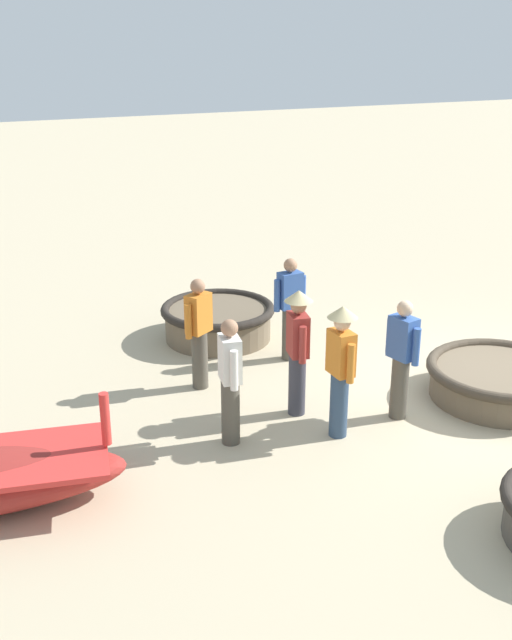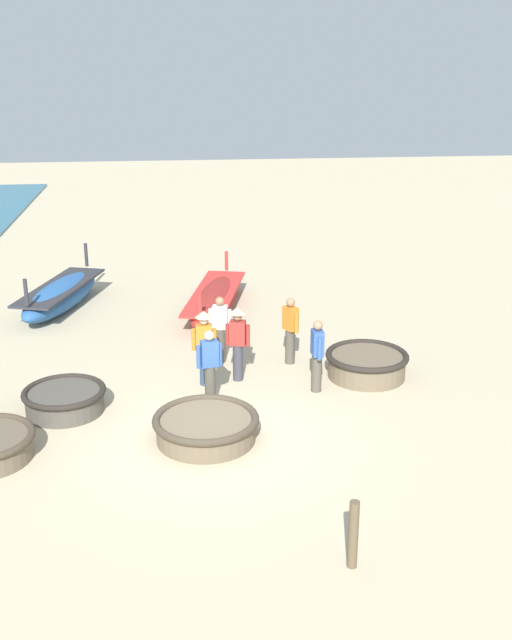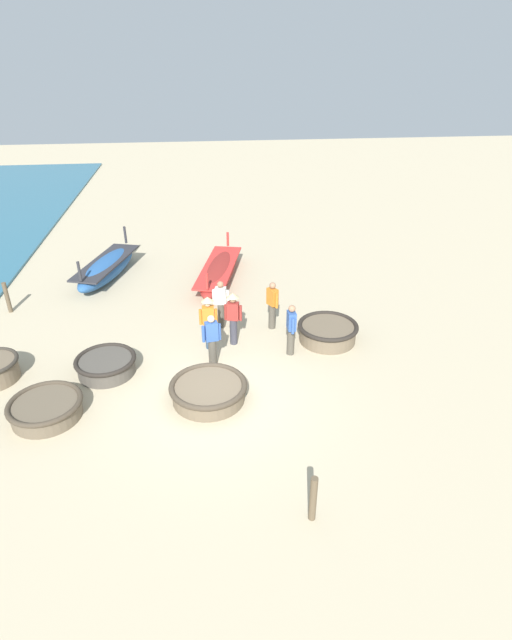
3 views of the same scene
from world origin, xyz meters
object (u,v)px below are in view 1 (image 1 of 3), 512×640
coracle_weathered (500,379)px  fisherman_standing_right (402,357)px  fisherman_with_hat (290,306)px  fisherman_crouching (298,344)px  fisherman_standing_left (199,331)px  coracle_tilted (218,320)px  fisherman_hauling (341,363)px  fisherman_by_coracle (230,379)px

coracle_weathered → fisherman_standing_right: fisherman_standing_right is taller
coracle_weathered → fisherman_with_hat: (2.42, 1.88, 0.57)m
coracle_weathered → fisherman_crouching: fisherman_crouching is taller
fisherman_standing_left → fisherman_standing_right: size_ratio=1.00×
fisherman_standing_left → fisherman_standing_right: 2.73m
fisherman_crouching → coracle_tilted: bearing=-3.0°
fisherman_with_hat → fisherman_standing_left: same height
coracle_tilted → fisherman_standing_right: size_ratio=1.16×
fisherman_crouching → fisherman_standing_right: fisherman_crouching is taller
coracle_weathered → fisherman_hauling: fisherman_hauling is taller
fisherman_standing_right → fisherman_hauling: bearing=93.5°
coracle_tilted → fisherman_standing_left: size_ratio=1.16×
fisherman_hauling → fisherman_by_coracle: (0.42, 1.24, -0.12)m
fisherman_by_coracle → fisherman_with_hat: bearing=-44.2°
fisherman_standing_right → fisherman_standing_left: bearing=44.6°
fisherman_by_coracle → fisherman_standing_right: 2.21m
coracle_weathered → fisherman_by_coracle: 3.80m
coracle_weathered → fisherman_standing_left: (2.11, 3.45, 0.57)m
fisherman_with_hat → fisherman_crouching: fisherman_crouching is taller
fisherman_crouching → fisherman_hauling: size_ratio=1.00×
coracle_tilted → fisherman_with_hat: (-1.24, -0.62, 0.53)m
fisherman_standing_left → fisherman_with_hat: bearing=-78.8°
fisherman_standing_left → fisherman_crouching: bearing=-147.5°
coracle_tilted → fisherman_by_coracle: bearing=158.7°
fisherman_hauling → fisherman_by_coracle: size_ratio=1.06×
coracle_tilted → fisherman_crouching: 2.90m
fisherman_standing_left → fisherman_standing_right: same height
fisherman_by_coracle → fisherman_standing_right: same height
coracle_weathered → fisherman_standing_left: size_ratio=1.25×
coracle_weathered → fisherman_standing_right: 1.65m
fisherman_with_hat → coracle_tilted: bearing=26.5°
fisherman_hauling → coracle_tilted: bearing=0.3°
fisherman_standing_right → coracle_weathered: bearing=-96.1°
fisherman_standing_left → fisherman_by_coracle: same height
fisherman_standing_left → fisherman_by_coracle: bearing=170.6°
fisherman_hauling → fisherman_standing_left: size_ratio=1.06×
fisherman_standing_left → fisherman_hauling: bearing=-153.9°
fisherman_standing_right → fisherman_with_hat: bearing=8.6°
fisherman_hauling → fisherman_standing_left: 2.23m
fisherman_by_coracle → fisherman_standing_right: (-0.37, -2.18, 0.00)m
fisherman_by_coracle → fisherman_standing_right: bearing=-99.5°
coracle_tilted → fisherman_by_coracle: fisherman_by_coracle is taller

